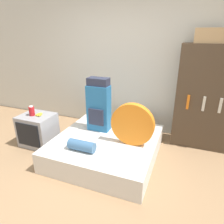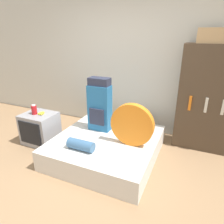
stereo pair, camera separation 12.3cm
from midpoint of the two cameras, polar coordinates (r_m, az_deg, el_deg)
The scene contains 11 objects.
ground_plane at distance 2.82m, azimuth -10.16°, elevation -19.94°, with size 16.00×16.00×0.00m, color #997551.
wall_back at distance 3.94m, azimuth 3.64°, elevation 13.45°, with size 8.00×0.05×2.60m.
bed at distance 3.25m, azimuth -2.66°, elevation -9.82°, with size 1.54×1.59×0.32m.
backpack at distance 3.29m, azimuth -4.91°, elevation 1.84°, with size 0.37×0.23×0.89m.
tent_bag at distance 2.87m, azimuth 4.65°, elevation -3.58°, with size 0.63×0.10×0.63m.
sleeping_roll at distance 2.86m, azimuth -9.91°, elevation -9.47°, with size 0.39×0.15×0.15m.
television at distance 3.77m, azimuth -21.29°, elevation -4.77°, with size 0.56×0.49×0.55m.
canister at distance 3.66m, azimuth -22.87°, elevation 0.28°, with size 0.09×0.09×0.17m.
banana_bunch at distance 3.63m, azimuth -20.91°, elevation -0.63°, with size 0.11×0.14×0.04m.
bookshelf at distance 3.59m, azimuth 23.85°, elevation 3.63°, with size 0.88×0.39×1.72m.
cardboard_box at distance 3.42m, azimuth 25.31°, elevation 19.16°, with size 0.44×0.23×0.21m.
Camera 1 is at (1.13, -1.78, 1.85)m, focal length 32.00 mm.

